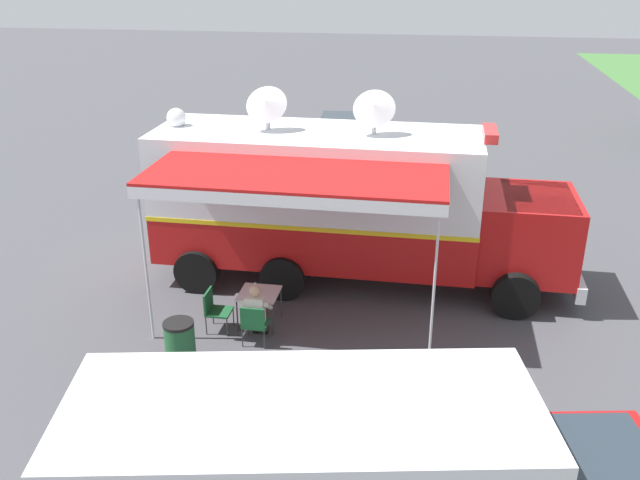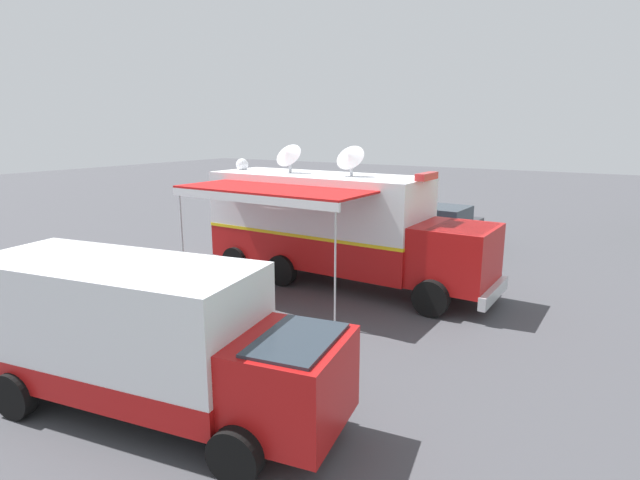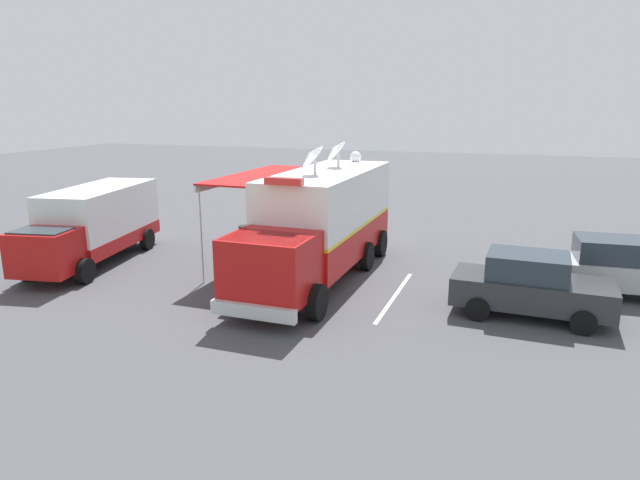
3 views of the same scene
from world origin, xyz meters
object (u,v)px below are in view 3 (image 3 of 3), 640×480
support_truck (94,225)px  car_behind_truck (530,285)px  car_far_corner (607,266)px  folding_table (273,241)px  command_truck (320,220)px  trash_bin (246,237)px  folding_chair_at_table (253,244)px  folding_chair_beside_table (274,240)px  seated_responder (257,241)px  water_bottle (274,237)px

support_truck → car_behind_truck: support_truck is taller
car_far_corner → folding_table: bearing=-1.8°
command_truck → car_behind_truck: bearing=167.2°
command_truck → trash_bin: command_truck is taller
command_truck → folding_chair_at_table: size_ratio=10.96×
folding_chair_beside_table → support_truck: support_truck is taller
folding_table → car_far_corner: bearing=178.2°
trash_bin → car_behind_truck: (-10.71, 4.16, 0.42)m
folding_chair_at_table → car_behind_truck: bearing=163.1°
seated_responder → car_far_corner: bearing=178.7°
folding_table → trash_bin: trash_bin is taller
command_truck → folding_chair_at_table: command_truck is taller
trash_bin → folding_chair_beside_table: bearing=169.4°
command_truck → folding_chair_at_table: 3.79m
folding_chair_at_table → car_far_corner: bearing=178.7°
support_truck → car_behind_truck: (-15.01, 0.54, -0.51)m
folding_chair_at_table → trash_bin: (0.90, -1.19, -0.06)m
water_bottle → car_behind_truck: bearing=160.8°
folding_table → trash_bin: bearing=-32.9°
seated_responder → trash_bin: 1.63m
seated_responder → car_behind_truck: size_ratio=0.29×
water_bottle → car_far_corner: 11.29m
support_truck → car_far_corner: (-17.27, -2.16, -0.51)m
seated_responder → trash_bin: bearing=-47.6°
trash_bin → car_far_corner: 13.05m
seated_responder → car_behind_truck: (-9.62, 2.97, 0.23)m
folding_chair_at_table → trash_bin: trash_bin is taller
car_behind_truck → trash_bin: bearing=-21.3°
command_truck → seated_responder: command_truck is taller
trash_bin → car_behind_truck: 11.50m
water_bottle → seated_responder: (0.59, 0.16, -0.18)m
trash_bin → folding_table: bearing=147.1°
command_truck → car_far_corner: size_ratio=2.21×
folding_table → seated_responder: 0.62m
water_bottle → support_truck: (5.99, 2.60, 0.55)m
folding_chair_at_table → folding_chair_beside_table: bearing=-115.5°
water_bottle → folding_chair_at_table: size_ratio=0.26×
car_far_corner → command_truck: bearing=7.6°
water_bottle → trash_bin: water_bottle is taller
water_bottle → car_behind_truck: car_behind_truck is taller
command_truck → car_far_corner: (-8.87, -1.19, -1.07)m
water_bottle → folding_chair_beside_table: 0.91m
water_bottle → folding_chair_at_table: 0.86m
folding_table → folding_chair_beside_table: (0.35, -0.85, -0.16)m
folding_table → car_far_corner: size_ratio=0.19×
water_bottle → support_truck: bearing=23.4°
folding_chair_at_table → car_far_corner: 12.07m
trash_bin → support_truck: (4.31, 3.62, 0.93)m
folding_chair_at_table → car_behind_truck: size_ratio=0.20×
support_truck → car_far_corner: support_truck is taller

